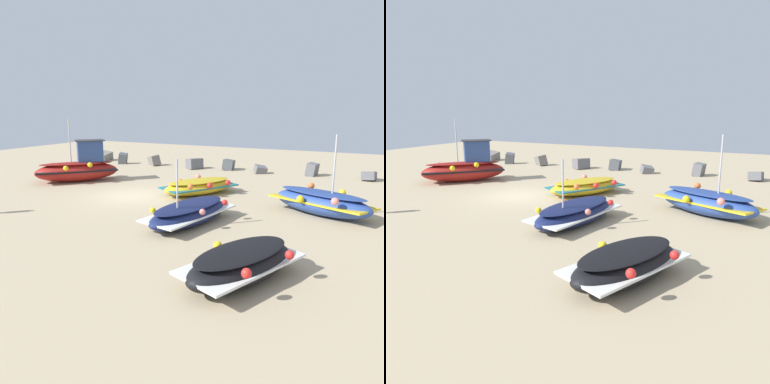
% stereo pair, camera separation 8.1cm
% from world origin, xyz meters
% --- Properties ---
extents(ground_plane, '(55.16, 55.16, 0.00)m').
position_xyz_m(ground_plane, '(0.00, 0.00, 0.00)').
color(ground_plane, tan).
extents(fishing_boat_0, '(3.86, 4.86, 0.95)m').
position_xyz_m(fishing_boat_0, '(3.19, 2.12, 0.46)').
color(fishing_boat_0, gold).
rests_on(fishing_boat_0, ground_plane).
extents(fishing_boat_1, '(5.21, 5.44, 4.23)m').
position_xyz_m(fishing_boat_1, '(-5.81, 1.96, 0.91)').
color(fishing_boat_1, maroon).
rests_on(fishing_boat_1, ground_plane).
extents(fishing_boat_2, '(2.64, 5.07, 2.93)m').
position_xyz_m(fishing_boat_2, '(5.31, -3.21, 0.49)').
color(fishing_boat_2, navy).
rests_on(fishing_boat_2, ground_plane).
extents(fishing_boat_3, '(5.21, 3.70, 3.82)m').
position_xyz_m(fishing_boat_3, '(10.15, 0.85, 0.61)').
color(fishing_boat_3, '#2D4C9E').
rests_on(fishing_boat_3, ground_plane).
extents(fishing_boat_4, '(3.08, 4.44, 1.00)m').
position_xyz_m(fishing_boat_4, '(9.17, -7.43, 0.53)').
color(fishing_boat_4, black).
rests_on(fishing_boat_4, ground_plane).
extents(breakwater_rocks, '(23.88, 2.53, 1.19)m').
position_xyz_m(breakwater_rocks, '(-0.96, 10.70, 0.39)').
color(breakwater_rocks, slate).
rests_on(breakwater_rocks, ground_plane).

